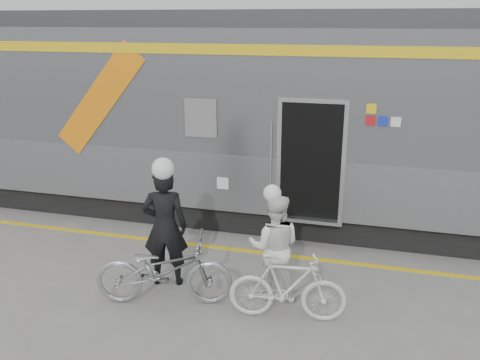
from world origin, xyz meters
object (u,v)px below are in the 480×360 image
(man, at_px, (165,227))
(woman, at_px, (274,247))
(bicycle_left, at_px, (164,270))
(bicycle_right, at_px, (288,287))

(man, xyz_separation_m, woman, (1.68, 0.05, -0.14))
(man, bearing_deg, bicycle_left, 95.76)
(man, height_order, bicycle_left, man)
(bicycle_left, height_order, bicycle_right, bicycle_left)
(man, relative_size, bicycle_right, 1.17)
(man, distance_m, bicycle_left, 0.72)
(bicycle_left, distance_m, woman, 1.62)
(man, height_order, woman, man)
(woman, height_order, bicycle_right, woman)
(bicycle_left, xyz_separation_m, woman, (1.48, 0.60, 0.28))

